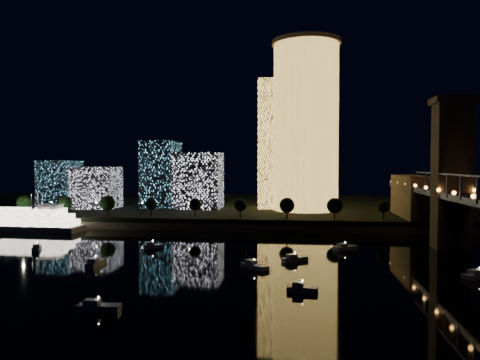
% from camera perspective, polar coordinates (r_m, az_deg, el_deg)
% --- Properties ---
extents(ground, '(520.00, 520.00, 0.00)m').
position_cam_1_polar(ground, '(116.02, -0.38, -12.08)').
color(ground, black).
rests_on(ground, ground).
extents(far_bank, '(420.00, 160.00, 5.00)m').
position_cam_1_polar(far_bank, '(273.18, 4.00, -3.41)').
color(far_bank, black).
rests_on(far_bank, ground).
extents(seawall, '(420.00, 6.00, 3.00)m').
position_cam_1_polar(seawall, '(195.96, 2.76, -5.84)').
color(seawall, '#6B5E4C').
rests_on(seawall, ground).
extents(tower_cylindrical, '(34.00, 34.00, 83.95)m').
position_cam_1_polar(tower_cylindrical, '(236.26, 8.04, 6.56)').
color(tower_cylindrical, '#EEB34C').
rests_on(tower_cylindrical, far_bank).
extents(tower_rectangular, '(20.95, 20.95, 66.65)m').
position_cam_1_polar(tower_rectangular, '(247.58, 4.79, 4.33)').
color(tower_rectangular, '#EEB34C').
rests_on(tower_rectangular, far_bank).
extents(midrise_blocks, '(97.85, 33.73, 35.26)m').
position_cam_1_polar(midrise_blocks, '(254.63, -12.13, -0.04)').
color(midrise_blocks, white).
rests_on(midrise_blocks, far_bank).
extents(riverboat, '(55.08, 14.07, 16.44)m').
position_cam_1_polar(riverboat, '(218.53, -25.48, -4.50)').
color(riverboat, silver).
rests_on(riverboat, ground).
extents(motorboats, '(136.46, 75.80, 2.78)m').
position_cam_1_polar(motorboats, '(126.06, -5.59, -10.57)').
color(motorboats, silver).
rests_on(motorboats, ground).
extents(esplanade_trees, '(165.91, 6.79, 8.90)m').
position_cam_1_polar(esplanade_trees, '(206.19, -6.59, -2.95)').
color(esplanade_trees, black).
rests_on(esplanade_trees, far_bank).
extents(street_lamps, '(132.70, 0.70, 5.65)m').
position_cam_1_polar(street_lamps, '(212.13, -6.20, -3.20)').
color(street_lamps, black).
rests_on(street_lamps, far_bank).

